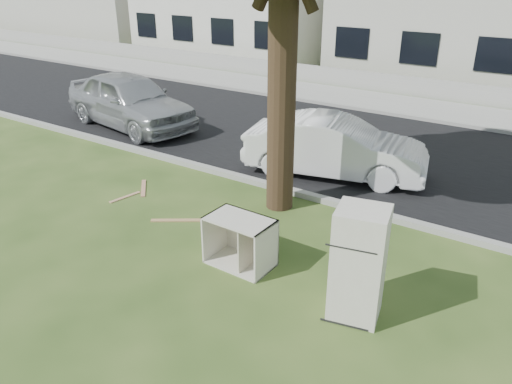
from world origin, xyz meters
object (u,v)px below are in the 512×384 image
Objects in this scene: fridge at (358,264)px; cabinet at (240,242)px; car_left at (130,100)px; car_center at (335,147)px.

cabinet is at bearing 163.30° from fridge.
fridge is 10.36m from car_left.
car_center is at bearing 106.67° from fridge.
fridge is 0.35× the size of car_left.
fridge is at bearing -164.84° from car_center.
cabinet is 8.46m from car_left.
car_center is at bearing 96.70° from cabinet.
cabinet is 0.26× the size of car_center.
fridge reaches higher than car_center.
cabinet is 0.23× the size of car_left.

